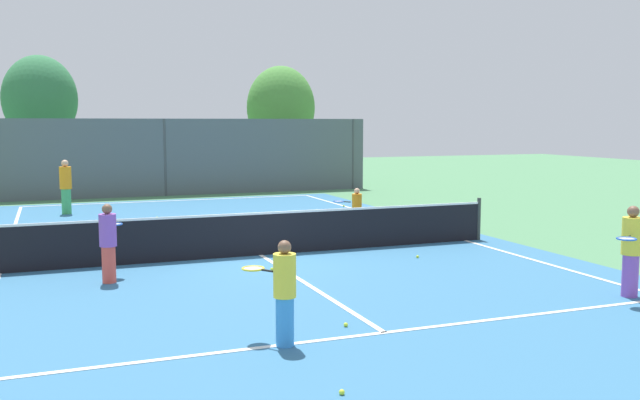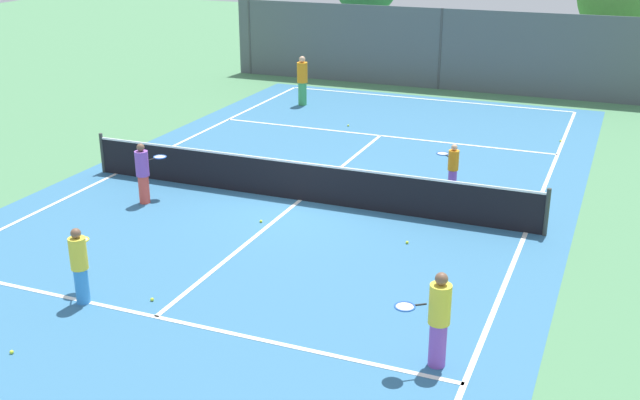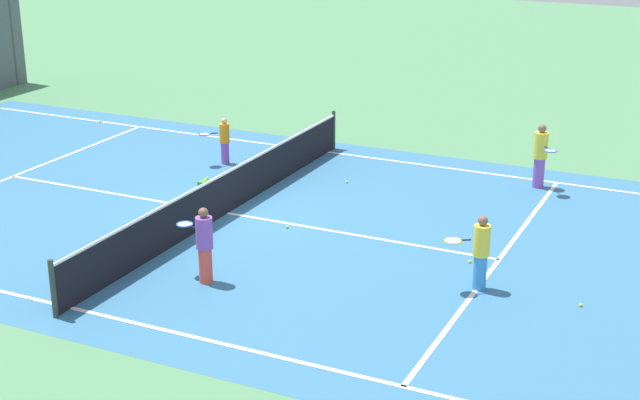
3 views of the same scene
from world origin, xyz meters
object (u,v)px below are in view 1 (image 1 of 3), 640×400
object	(u,v)px
tennis_ball_4	(157,218)
tennis_ball_6	(417,257)
player_2	(631,250)
player_4	(108,242)
ball_crate	(284,238)
tennis_ball_5	(272,269)
tennis_ball_1	(342,392)
player_0	(356,210)
tennis_ball_2	(160,251)
player_3	(284,291)
tennis_ball_3	(346,325)
tennis_ball_0	(344,206)
player_1	(66,186)

from	to	relation	value
tennis_ball_4	tennis_ball_6	world-z (taller)	same
player_2	tennis_ball_4	size ratio (longest dim) A/B	24.43
player_4	tennis_ball_4	size ratio (longest dim) A/B	22.99
ball_crate	tennis_ball_5	world-z (taller)	ball_crate
player_2	tennis_ball_4	world-z (taller)	player_2
tennis_ball_1	tennis_ball_5	world-z (taller)	same
player_0	tennis_ball_4	bearing A→B (deg)	132.77
tennis_ball_1	tennis_ball_6	distance (m)	8.19
tennis_ball_2	player_3	bearing A→B (deg)	-85.67
tennis_ball_2	tennis_ball_5	distance (m)	3.40
player_3	tennis_ball_6	world-z (taller)	player_3
player_4	tennis_ball_2	size ratio (longest dim) A/B	22.99
tennis_ball_5	player_4	bearing A→B (deg)	178.16
player_3	tennis_ball_3	bearing A→B (deg)	23.81
player_0	tennis_ball_0	distance (m)	6.20
tennis_ball_2	tennis_ball_4	world-z (taller)	same
tennis_ball_1	tennis_ball_6	size ratio (longest dim) A/B	1.00
tennis_ball_1	tennis_ball_3	distance (m)	2.63
player_3	player_4	size ratio (longest dim) A/B	0.97
tennis_ball_6	tennis_ball_3	bearing A→B (deg)	-130.00
player_2	tennis_ball_5	distance (m)	6.84
player_2	tennis_ball_2	world-z (taller)	player_2
tennis_ball_2	ball_crate	bearing A→B (deg)	-0.96
ball_crate	tennis_ball_0	world-z (taller)	ball_crate
player_0	tennis_ball_0	size ratio (longest dim) A/B	19.17
tennis_ball_6	tennis_ball_2	bearing A→B (deg)	152.75
tennis_ball_6	tennis_ball_4	bearing A→B (deg)	117.66
tennis_ball_3	tennis_ball_5	distance (m)	4.22
player_1	player_4	bearing A→B (deg)	-87.27
player_3	tennis_ball_4	xyz separation A→B (m)	(0.20, 13.51, -0.73)
tennis_ball_3	player_2	bearing A→B (deg)	-1.39
player_3	tennis_ball_0	distance (m)	15.89
player_3	tennis_ball_1	xyz separation A→B (m)	(0.06, -1.90, -0.73)
ball_crate	tennis_ball_5	distance (m)	3.04
player_0	tennis_ball_1	distance (m)	11.44
tennis_ball_0	tennis_ball_5	distance (m)	11.11
tennis_ball_5	tennis_ball_6	size ratio (longest dim) A/B	1.00
tennis_ball_6	player_1	bearing A→B (deg)	123.34
ball_crate	tennis_ball_4	bearing A→B (deg)	110.84
player_0	player_2	world-z (taller)	player_2
tennis_ball_2	tennis_ball_4	size ratio (longest dim) A/B	1.00
player_0	player_1	bearing A→B (deg)	135.04
player_2	tennis_ball_0	world-z (taller)	player_2
player_0	tennis_ball_1	size ratio (longest dim) A/B	19.17
tennis_ball_4	tennis_ball_5	size ratio (longest dim) A/B	1.00
tennis_ball_1	player_3	bearing A→B (deg)	91.85
tennis_ball_3	ball_crate	bearing A→B (deg)	79.15
player_3	player_4	distance (m)	5.19
player_2	tennis_ball_5	bearing A→B (deg)	140.22
player_3	tennis_ball_0	size ratio (longest dim) A/B	22.27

